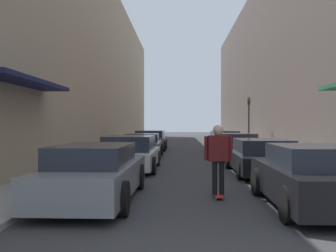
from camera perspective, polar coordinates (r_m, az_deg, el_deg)
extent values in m
plane|color=#38383A|center=(21.25, 2.94, -4.29)|extent=(105.74, 105.74, 0.00)
cube|color=gray|center=(26.30, -6.56, -3.26)|extent=(1.80, 48.06, 0.12)
cube|color=gray|center=(26.45, 11.92, -3.24)|extent=(1.80, 48.06, 0.12)
cube|color=tan|center=(27.12, -12.72, 9.00)|extent=(4.00, 48.06, 11.60)
cube|color=#141947|center=(11.26, -20.72, 6.29)|extent=(1.00, 4.80, 0.12)
cube|color=#564C47|center=(27.38, 18.00, 9.18)|extent=(4.00, 48.06, 11.85)
cube|color=gray|center=(8.68, -10.95, -7.79)|extent=(1.79, 4.67, 0.64)
cube|color=#232833|center=(8.39, -11.30, -4.33)|extent=(1.55, 2.44, 0.44)
cylinder|color=black|center=(10.29, -13.80, -7.47)|extent=(0.18, 0.67, 0.67)
cylinder|color=black|center=(9.98, -4.34, -7.70)|extent=(0.18, 0.67, 0.67)
cylinder|color=black|center=(7.59, -19.71, -10.31)|extent=(0.18, 0.67, 0.67)
cylinder|color=black|center=(7.16, -6.80, -10.94)|extent=(0.18, 0.67, 0.67)
cube|color=silver|center=(14.12, -5.75, -4.83)|extent=(2.01, 4.36, 0.57)
cube|color=#232833|center=(13.87, -5.87, -2.63)|extent=(1.74, 2.28, 0.54)
cylinder|color=black|center=(15.59, -8.55, -4.86)|extent=(0.18, 0.62, 0.62)
cylinder|color=black|center=(15.37, -1.61, -4.94)|extent=(0.18, 0.62, 0.62)
cylinder|color=black|center=(12.98, -10.66, -5.93)|extent=(0.18, 0.62, 0.62)
cylinder|color=black|center=(12.71, -2.31, -6.06)|extent=(0.18, 0.62, 0.62)
cube|color=gray|center=(19.16, -3.88, -3.33)|extent=(1.88, 3.97, 0.63)
cube|color=#232833|center=(18.94, -3.94, -1.80)|extent=(1.63, 2.07, 0.41)
cylinder|color=black|center=(20.49, -6.04, -3.57)|extent=(0.18, 0.64, 0.64)
cylinder|color=black|center=(20.33, -1.04, -3.60)|extent=(0.18, 0.64, 0.64)
cylinder|color=black|center=(18.08, -7.09, -4.10)|extent=(0.18, 0.64, 0.64)
cylinder|color=black|center=(17.89, -1.41, -4.14)|extent=(0.18, 0.64, 0.64)
cube|color=#515459|center=(24.63, -2.67, -2.43)|extent=(2.03, 4.60, 0.67)
cube|color=#232833|center=(24.38, -2.72, -1.18)|extent=(1.76, 2.40, 0.42)
cylinder|color=black|center=(26.13, -4.53, -2.67)|extent=(0.18, 0.67, 0.67)
cylinder|color=black|center=(25.99, -0.34, -2.69)|extent=(0.18, 0.67, 0.67)
cylinder|color=black|center=(23.33, -5.28, -3.04)|extent=(0.18, 0.67, 0.67)
cylinder|color=black|center=(23.18, -0.59, -3.06)|extent=(0.18, 0.67, 0.67)
cube|color=black|center=(8.38, 21.48, -8.02)|extent=(1.96, 4.12, 0.67)
cube|color=#232833|center=(8.13, 21.98, -4.34)|extent=(1.71, 2.15, 0.44)
cylinder|color=black|center=(9.37, 13.38, -8.25)|extent=(0.18, 0.66, 0.66)
cylinder|color=black|center=(9.91, 24.08, -7.80)|extent=(0.18, 0.66, 0.66)
cylinder|color=black|center=(6.94, 17.71, -11.32)|extent=(0.18, 0.66, 0.66)
cube|color=black|center=(13.36, 13.97, -5.16)|extent=(2.01, 4.64, 0.55)
cube|color=#232833|center=(13.09, 14.19, -3.01)|extent=(1.74, 2.43, 0.48)
cylinder|color=black|center=(14.61, 9.15, -5.21)|extent=(0.18, 0.62, 0.62)
cylinder|color=black|center=(14.97, 16.33, -5.09)|extent=(0.18, 0.62, 0.62)
cylinder|color=black|center=(11.80, 10.96, -6.56)|extent=(0.18, 0.62, 0.62)
cylinder|color=black|center=(12.25, 19.73, -6.32)|extent=(0.18, 0.62, 0.62)
cube|color=maroon|center=(18.43, 10.18, -3.50)|extent=(1.95, 4.25, 0.62)
cube|color=#232833|center=(18.19, 10.28, -1.85)|extent=(1.70, 2.22, 0.47)
cylinder|color=black|center=(19.63, 6.91, -3.74)|extent=(0.18, 0.65, 0.65)
cylinder|color=black|center=(19.89, 12.29, -3.69)|extent=(0.18, 0.65, 0.65)
cylinder|color=black|center=(17.03, 7.72, -4.37)|extent=(0.18, 0.65, 0.65)
cylinder|color=black|center=(17.32, 13.89, -4.30)|extent=(0.18, 0.65, 0.65)
cube|color=#232326|center=(23.67, 8.56, -2.72)|extent=(1.84, 4.30, 0.55)
cube|color=#232833|center=(23.43, 8.63, -1.41)|extent=(1.58, 2.25, 0.54)
cylinder|color=black|center=(24.90, 6.26, -2.87)|extent=(0.18, 0.63, 0.63)
cylinder|color=black|center=(25.09, 10.13, -2.85)|extent=(0.18, 0.63, 0.63)
cylinder|color=black|center=(22.28, 6.80, -3.26)|extent=(0.18, 0.63, 0.63)
cylinder|color=black|center=(22.49, 11.11, -3.23)|extent=(0.18, 0.63, 0.63)
cube|color=#B2231E|center=(8.99, 7.65, -10.34)|extent=(0.20, 0.78, 0.02)
cylinder|color=beige|center=(9.24, 7.01, -10.29)|extent=(0.03, 0.06, 0.06)
cylinder|color=beige|center=(9.25, 7.96, -10.27)|extent=(0.03, 0.06, 0.06)
cylinder|color=beige|center=(8.75, 7.32, -10.89)|extent=(0.03, 0.06, 0.06)
cylinder|color=beige|center=(8.76, 8.33, -10.87)|extent=(0.03, 0.06, 0.06)
cylinder|color=black|center=(8.92, 7.13, -7.82)|extent=(0.12, 0.12, 0.78)
cylinder|color=black|center=(8.93, 8.18, -7.81)|extent=(0.12, 0.12, 0.78)
cube|color=maroon|center=(8.85, 7.66, -3.38)|extent=(0.47, 0.21, 0.60)
sphere|color=beige|center=(8.84, 7.66, -0.63)|extent=(0.25, 0.25, 0.25)
cylinder|color=maroon|center=(8.83, 5.85, -3.39)|extent=(0.09, 0.09, 0.57)
cylinder|color=maroon|center=(8.89, 9.46, -3.37)|extent=(0.09, 0.09, 0.57)
cylinder|color=#2D2D2D|center=(23.59, 12.21, 0.36)|extent=(0.10, 0.10, 3.21)
cube|color=#332D0F|center=(23.63, 12.21, 3.71)|extent=(0.16, 0.16, 0.45)
sphere|color=red|center=(23.55, 12.25, 3.99)|extent=(0.11, 0.11, 0.11)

